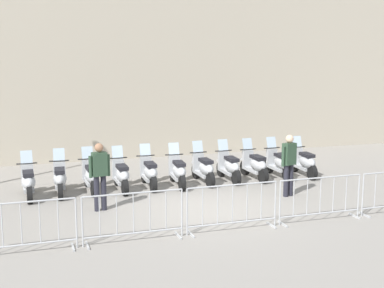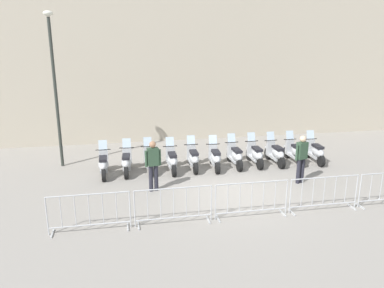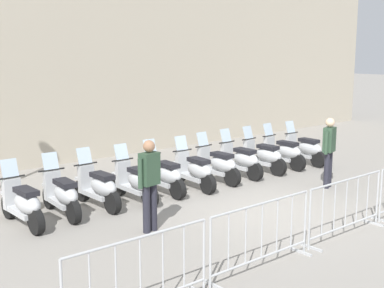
{
  "view_description": "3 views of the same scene",
  "coord_description": "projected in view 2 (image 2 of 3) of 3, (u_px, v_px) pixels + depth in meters",
  "views": [
    {
      "loc": [
        -4.07,
        -12.34,
        3.88
      ],
      "look_at": [
        0.5,
        2.85,
        1.2
      ],
      "focal_mm": 49.1,
      "sensor_mm": 36.0,
      "label": 1
    },
    {
      "loc": [
        -3.22,
        -11.17,
        4.9
      ],
      "look_at": [
        -1.03,
        2.18,
        1.14
      ],
      "focal_mm": 34.85,
      "sensor_mm": 36.0,
      "label": 2
    },
    {
      "loc": [
        -7.7,
        -7.02,
        3.32
      ],
      "look_at": [
        0.01,
        2.63,
        1.08
      ],
      "focal_mm": 48.08,
      "sensor_mm": 36.0,
      "label": 3
    }
  ],
  "objects": [
    {
      "name": "ground_plane",
      "position": [
        233.0,
        193.0,
        12.43
      ],
      "size": [
        120.0,
        120.0,
        0.0
      ],
      "primitive_type": "plane",
      "color": "gray"
    },
    {
      "name": "building_facade",
      "position": [
        188.0,
        38.0,
        18.94
      ],
      "size": [
        28.05,
        3.12,
        10.1
      ],
      "primitive_type": "cube",
      "rotation": [
        0.0,
        0.0,
        0.03
      ],
      "color": "#B2A893",
      "rests_on": "ground"
    },
    {
      "name": "motorcycle_0",
      "position": [
        104.0,
        164.0,
        13.85
      ],
      "size": [
        0.56,
        1.72,
        1.24
      ],
      "color": "black",
      "rests_on": "ground"
    },
    {
      "name": "motorcycle_1",
      "position": [
        127.0,
        162.0,
        14.09
      ],
      "size": [
        0.56,
        1.72,
        1.24
      ],
      "color": "black",
      "rests_on": "ground"
    },
    {
      "name": "motorcycle_2",
      "position": [
        149.0,
        161.0,
        14.3
      ],
      "size": [
        0.56,
        1.72,
        1.24
      ],
      "color": "black",
      "rests_on": "ground"
    },
    {
      "name": "motorcycle_3",
      "position": [
        172.0,
        160.0,
        14.31
      ],
      "size": [
        0.56,
        1.72,
        1.24
      ],
      "color": "black",
      "rests_on": "ground"
    },
    {
      "name": "motorcycle_4",
      "position": [
        193.0,
        158.0,
        14.56
      ],
      "size": [
        0.56,
        1.72,
        1.24
      ],
      "color": "black",
      "rests_on": "ground"
    },
    {
      "name": "motorcycle_5",
      "position": [
        215.0,
        158.0,
        14.61
      ],
      "size": [
        0.56,
        1.72,
        1.24
      ],
      "color": "black",
      "rests_on": "ground"
    },
    {
      "name": "motorcycle_6",
      "position": [
        235.0,
        156.0,
        14.88
      ],
      "size": [
        0.56,
        1.72,
        1.24
      ],
      "color": "black",
      "rests_on": "ground"
    },
    {
      "name": "motorcycle_7",
      "position": [
        255.0,
        155.0,
        15.06
      ],
      "size": [
        0.56,
        1.72,
        1.24
      ],
      "color": "black",
      "rests_on": "ground"
    },
    {
      "name": "motorcycle_8",
      "position": [
        276.0,
        154.0,
        15.18
      ],
      "size": [
        0.56,
        1.73,
        1.24
      ],
      "color": "black",
      "rests_on": "ground"
    },
    {
      "name": "motorcycle_9",
      "position": [
        295.0,
        152.0,
        15.35
      ],
      "size": [
        0.56,
        1.72,
        1.24
      ],
      "color": "black",
      "rests_on": "ground"
    },
    {
      "name": "motorcycle_10",
      "position": [
        315.0,
        152.0,
        15.41
      ],
      "size": [
        0.56,
        1.72,
        1.24
      ],
      "color": "black",
      "rests_on": "ground"
    },
    {
      "name": "barrier_segment_0",
      "position": [
        89.0,
        213.0,
        9.79
      ],
      "size": [
        2.16,
        0.49,
        1.07
      ],
      "color": "#B2B5B7",
      "rests_on": "ground"
    },
    {
      "name": "barrier_segment_1",
      "position": [
        174.0,
        206.0,
        10.2
      ],
      "size": [
        2.16,
        0.49,
        1.07
      ],
      "color": "#B2B5B7",
      "rests_on": "ground"
    },
    {
      "name": "barrier_segment_2",
      "position": [
        252.0,
        200.0,
        10.6
      ],
      "size": [
        2.16,
        0.49,
        1.07
      ],
      "color": "#B2B5B7",
      "rests_on": "ground"
    },
    {
      "name": "barrier_segment_3",
      "position": [
        324.0,
        194.0,
        11.0
      ],
      "size": [
        2.16,
        0.49,
        1.07
      ],
      "color": "#B2B5B7",
      "rests_on": "ground"
    },
    {
      "name": "street_lamp",
      "position": [
        54.0,
        76.0,
        14.15
      ],
      "size": [
        0.36,
        0.36,
        5.96
      ],
      "color": "#2D332D",
      "rests_on": "ground"
    },
    {
      "name": "officer_near_row_end",
      "position": [
        153.0,
        163.0,
        12.36
      ],
      "size": [
        0.54,
        0.28,
        1.73
      ],
      "color": "#23232D",
      "rests_on": "ground"
    },
    {
      "name": "officer_mid_plaza",
      "position": [
        301.0,
        156.0,
        13.05
      ],
      "size": [
        0.53,
        0.32,
        1.73
      ],
      "color": "#23232D",
      "rests_on": "ground"
    }
  ]
}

